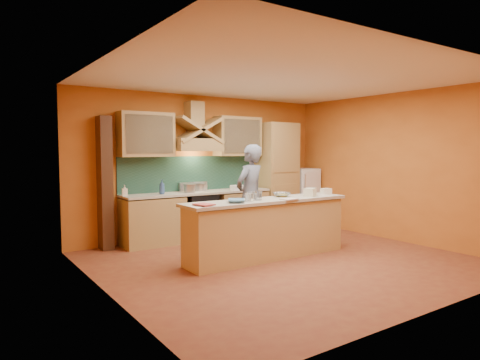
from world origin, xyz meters
TOP-DOWN VIEW (x-y plane):
  - floor at (0.00, 0.00)m, footprint 5.50×5.00m
  - ceiling at (0.00, 0.00)m, footprint 5.50×5.00m
  - wall_back at (0.00, 2.50)m, footprint 5.50×0.02m
  - wall_front at (0.00, -2.50)m, footprint 5.50×0.02m
  - wall_left at (-2.75, 0.00)m, footprint 0.02×5.00m
  - wall_right at (2.75, 0.00)m, footprint 0.02×5.00m
  - base_cabinet_left at (-1.25, 2.20)m, footprint 1.10×0.60m
  - base_cabinet_right at (0.65, 2.20)m, footprint 1.10×0.60m
  - counter_top at (-0.30, 2.20)m, footprint 3.00×0.62m
  - stove at (-0.30, 2.20)m, footprint 0.60×0.58m
  - backsplash at (-0.30, 2.48)m, footprint 3.00×0.03m
  - range_hood at (-0.30, 2.25)m, footprint 0.92×0.50m
  - hood_chimney at (-0.30, 2.35)m, footprint 0.30×0.30m
  - upper_cabinet_left at (-1.30, 2.33)m, footprint 1.00×0.35m
  - upper_cabinet_right at (0.70, 2.33)m, footprint 1.00×0.35m
  - pantry_column at (1.65, 2.20)m, footprint 0.80×0.60m
  - fridge at (2.40, 2.20)m, footprint 0.58×0.60m
  - trim_column_left at (-2.05, 2.35)m, footprint 0.20×0.30m
  - island_body at (-0.10, 0.30)m, footprint 2.80×0.55m
  - island_top at (-0.10, 0.30)m, footprint 2.90×0.62m
  - person at (0.19, 1.18)m, footprint 0.77×0.62m
  - pot_large at (-0.52, 2.15)m, footprint 0.27×0.27m
  - pot_small at (-0.19, 2.30)m, footprint 0.20×0.20m
  - soap_bottle_a at (-1.75, 2.22)m, footprint 0.11×0.11m
  - soap_bottle_b at (-1.07, 2.17)m, footprint 0.11×0.11m
  - bowl_back at (0.90, 2.13)m, footprint 0.24×0.24m
  - dish_rack at (0.51, 2.02)m, footprint 0.30×0.26m
  - book_lower at (-1.43, 0.17)m, footprint 0.26×0.32m
  - book_upper at (-0.84, 0.30)m, footprint 0.38×0.41m
  - jar_large at (-0.31, 0.31)m, footprint 0.17×0.17m
  - jar_small at (-0.53, 0.20)m, footprint 0.15×0.15m
  - kitchen_scale at (-0.38, 0.35)m, footprint 0.15×0.15m
  - mixing_bowl at (0.31, 0.45)m, footprint 0.36×0.36m
  - cloth at (0.14, 0.06)m, footprint 0.27×0.22m
  - grocery_bag_a at (0.75, 0.23)m, footprint 0.26×0.25m
  - grocery_bag_b at (1.23, 0.32)m, footprint 0.19×0.16m

SIDE VIEW (x-z plane):
  - floor at x=0.00m, z-range -0.01..0.01m
  - base_cabinet_left at x=-1.25m, z-range 0.00..0.86m
  - base_cabinet_right at x=0.65m, z-range 0.00..0.86m
  - island_body at x=-0.10m, z-range 0.00..0.88m
  - stove at x=-0.30m, z-range 0.00..0.90m
  - fridge at x=2.40m, z-range 0.00..1.30m
  - counter_top at x=-0.30m, z-range 0.88..0.92m
  - person at x=0.19m, z-range 0.00..1.82m
  - island_top at x=-0.10m, z-range 0.90..0.95m
  - bowl_back at x=0.90m, z-range 0.92..0.98m
  - cloth at x=0.14m, z-range 0.94..0.96m
  - book_lower at x=-1.43m, z-range 0.94..0.97m
  - dish_rack at x=0.51m, z-range 0.92..1.02m
  - pot_small at x=-0.19m, z-range 0.90..1.04m
  - book_upper at x=-0.84m, z-range 0.97..0.99m
  - mixing_bowl at x=0.31m, z-range 0.94..1.01m
  - pot_large at x=-0.52m, z-range 0.90..1.07m
  - grocery_bag_b at x=1.23m, z-range 0.94..1.05m
  - kitchen_scale at x=-0.38m, z-range 0.94..1.06m
  - jar_small at x=-0.53m, z-range 0.94..1.08m
  - grocery_bag_a at x=0.75m, z-range 0.95..1.08m
  - jar_large at x=-0.31m, z-range 0.95..1.09m
  - soap_bottle_a at x=-1.75m, z-range 0.92..1.12m
  - soap_bottle_b at x=-1.07m, z-range 0.92..1.19m
  - pantry_column at x=1.65m, z-range 0.00..2.30m
  - trim_column_left at x=-2.05m, z-range 0.00..2.30m
  - backsplash at x=-0.30m, z-range 0.90..1.60m
  - wall_back at x=0.00m, z-range 0.00..2.80m
  - wall_front at x=0.00m, z-range 0.00..2.80m
  - wall_left at x=-2.75m, z-range 0.00..2.80m
  - wall_right at x=2.75m, z-range 0.00..2.80m
  - range_hood at x=-0.30m, z-range 1.70..1.94m
  - upper_cabinet_left at x=-1.30m, z-range 1.60..2.40m
  - upper_cabinet_right at x=0.70m, z-range 1.60..2.40m
  - hood_chimney at x=-0.30m, z-range 2.15..2.65m
  - ceiling at x=0.00m, z-range 2.79..2.80m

